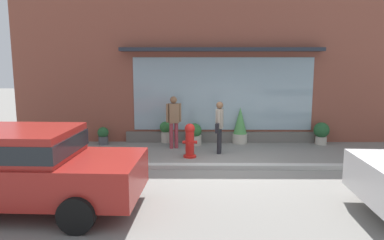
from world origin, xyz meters
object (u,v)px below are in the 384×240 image
(parked_car_red, at_px, (14,164))
(potted_plant_near_hydrant, at_px, (165,131))
(pedestrian_with_handbag, at_px, (219,124))
(pedestrian_passerby, at_px, (174,118))
(potted_plant_doorstep, at_px, (103,135))
(potted_plant_window_right, at_px, (194,134))
(fire_hydrant, at_px, (190,140))
(potted_plant_by_entrance, at_px, (240,126))
(potted_plant_window_left, at_px, (321,132))

(parked_car_red, xyz_separation_m, potted_plant_near_hydrant, (2.28, 5.70, -0.45))
(parked_car_red, relative_size, potted_plant_near_hydrant, 6.26)
(pedestrian_with_handbag, xyz_separation_m, pedestrian_passerby, (-1.40, 0.66, 0.08))
(pedestrian_passerby, bearing_deg, potted_plant_doorstep, -29.73)
(potted_plant_doorstep, bearing_deg, pedestrian_passerby, -12.25)
(potted_plant_near_hydrant, bearing_deg, potted_plant_window_right, -20.40)
(fire_hydrant, relative_size, parked_car_red, 0.22)
(pedestrian_with_handbag, distance_m, pedestrian_passerby, 1.55)
(pedestrian_passerby, bearing_deg, potted_plant_window_right, -161.38)
(parked_car_red, height_order, potted_plant_near_hydrant, parked_car_red)
(fire_hydrant, distance_m, potted_plant_doorstep, 3.34)
(pedestrian_passerby, height_order, parked_car_red, pedestrian_passerby)
(pedestrian_passerby, relative_size, potted_plant_window_right, 2.30)
(potted_plant_by_entrance, relative_size, potted_plant_near_hydrant, 1.70)
(pedestrian_passerby, height_order, potted_plant_doorstep, pedestrian_passerby)
(fire_hydrant, xyz_separation_m, potted_plant_near_hydrant, (-0.86, 1.96, -0.10))
(potted_plant_window_left, distance_m, potted_plant_by_entrance, 2.70)
(parked_car_red, height_order, potted_plant_window_left, parked_car_red)
(pedestrian_with_handbag, bearing_deg, potted_plant_doorstep, -95.32)
(potted_plant_window_left, bearing_deg, parked_car_red, -143.97)
(fire_hydrant, height_order, potted_plant_doorstep, fire_hydrant)
(potted_plant_window_left, xyz_separation_m, potted_plant_doorstep, (-7.27, -0.08, -0.10))
(parked_car_red, xyz_separation_m, potted_plant_by_entrance, (4.81, 5.64, -0.27))
(pedestrian_with_handbag, xyz_separation_m, potted_plant_near_hydrant, (-1.73, 1.51, -0.49))
(fire_hydrant, height_order, potted_plant_window_left, fire_hydrant)
(fire_hydrant, bearing_deg, potted_plant_doorstep, 150.78)
(potted_plant_by_entrance, bearing_deg, potted_plant_doorstep, -176.72)
(fire_hydrant, bearing_deg, potted_plant_near_hydrant, 113.82)
(potted_plant_window_left, relative_size, potted_plant_doorstep, 1.26)
(pedestrian_passerby, distance_m, potted_plant_window_left, 4.95)
(parked_car_red, distance_m, potted_plant_by_entrance, 7.42)
(potted_plant_window_left, xyz_separation_m, potted_plant_window_right, (-4.23, -0.12, -0.05))
(pedestrian_passerby, height_order, potted_plant_window_right, pedestrian_passerby)
(parked_car_red, relative_size, potted_plant_window_right, 6.22)
(pedestrian_with_handbag, bearing_deg, parked_car_red, -31.72)
(pedestrian_with_handbag, relative_size, potted_plant_window_right, 2.16)
(fire_hydrant, bearing_deg, parked_car_red, -129.99)
(pedestrian_passerby, xyz_separation_m, parked_car_red, (-2.62, -4.86, -0.12))
(fire_hydrant, distance_m, potted_plant_by_entrance, 2.53)
(pedestrian_with_handbag, height_order, potted_plant_doorstep, pedestrian_with_handbag)
(pedestrian_passerby, xyz_separation_m, potted_plant_window_left, (4.88, 0.60, -0.56))
(fire_hydrant, xyz_separation_m, pedestrian_with_handbag, (0.87, 0.45, 0.39))
(pedestrian_with_handbag, height_order, potted_plant_window_left, pedestrian_with_handbag)
(potted_plant_doorstep, bearing_deg, potted_plant_window_left, 0.63)
(pedestrian_with_handbag, bearing_deg, potted_plant_near_hydrant, -119.02)
(parked_car_red, xyz_separation_m, potted_plant_window_left, (7.50, 5.45, -0.44))
(pedestrian_passerby, xyz_separation_m, potted_plant_window_right, (0.65, 0.48, -0.62))
(parked_car_red, xyz_separation_m, potted_plant_window_right, (3.27, 5.33, -0.50))
(fire_hydrant, distance_m, potted_plant_window_left, 4.68)
(potted_plant_near_hydrant, xyz_separation_m, potted_plant_doorstep, (-2.05, -0.33, -0.10))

